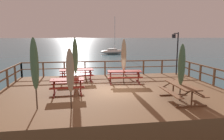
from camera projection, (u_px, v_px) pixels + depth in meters
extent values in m
plane|color=#2D5B6B|center=(114.00, 105.00, 11.62)|extent=(600.00, 600.00, 0.00)
cube|color=brown|center=(114.00, 98.00, 11.55)|extent=(12.30, 9.00, 0.89)
cube|color=brown|center=(105.00, 61.00, 15.55)|extent=(12.00, 0.09, 0.08)
cube|color=brown|center=(105.00, 68.00, 15.63)|extent=(12.00, 0.07, 0.06)
cube|color=brown|center=(22.00, 70.00, 14.79)|extent=(0.10, 0.10, 1.05)
cube|color=brown|center=(43.00, 70.00, 15.00)|extent=(0.10, 0.10, 1.05)
cube|color=brown|center=(64.00, 69.00, 15.21)|extent=(0.10, 0.10, 1.05)
cube|color=brown|center=(85.00, 69.00, 15.43)|extent=(0.10, 0.10, 1.05)
cube|color=brown|center=(105.00, 68.00, 15.64)|extent=(0.10, 0.10, 1.05)
cube|color=brown|center=(125.00, 68.00, 15.85)|extent=(0.10, 0.10, 1.05)
cube|color=brown|center=(143.00, 67.00, 16.06)|extent=(0.10, 0.10, 1.05)
cube|color=brown|center=(162.00, 67.00, 16.27)|extent=(0.10, 0.10, 1.05)
cube|color=brown|center=(180.00, 67.00, 16.49)|extent=(0.10, 0.10, 1.05)
cube|color=brown|center=(7.00, 78.00, 11.96)|extent=(0.10, 0.10, 1.05)
cube|color=brown|center=(15.00, 74.00, 13.37)|extent=(0.10, 0.10, 1.05)
cube|color=brown|center=(22.00, 70.00, 14.79)|extent=(0.10, 0.10, 1.05)
cube|color=brown|center=(215.00, 69.00, 12.15)|extent=(0.09, 8.70, 0.08)
cube|color=brown|center=(214.00, 77.00, 12.23)|extent=(0.07, 8.70, 0.06)
cube|color=brown|center=(214.00, 77.00, 12.24)|extent=(0.10, 0.10, 1.05)
cube|color=brown|center=(200.00, 73.00, 13.65)|extent=(0.10, 0.10, 1.05)
cube|color=brown|center=(189.00, 69.00, 15.07)|extent=(0.10, 0.10, 1.05)
cube|color=brown|center=(180.00, 67.00, 16.49)|extent=(0.10, 0.10, 1.05)
cube|color=maroon|center=(124.00, 71.00, 13.10)|extent=(2.19, 0.95, 0.05)
cube|color=maroon|center=(125.00, 78.00, 12.60)|extent=(2.15, 0.48, 0.04)
cube|color=maroon|center=(123.00, 74.00, 13.71)|extent=(2.15, 0.48, 0.04)
cube|color=maroon|center=(111.00, 82.00, 13.18)|extent=(0.21, 1.40, 0.06)
cylinder|color=maroon|center=(110.00, 77.00, 13.12)|extent=(0.07, 0.07, 0.74)
cylinder|color=maroon|center=(111.00, 74.00, 12.81)|extent=(0.11, 0.63, 0.37)
cylinder|color=maroon|center=(110.00, 73.00, 13.36)|extent=(0.11, 0.63, 0.37)
cube|color=maroon|center=(138.00, 82.00, 13.27)|extent=(0.21, 1.40, 0.06)
cylinder|color=maroon|center=(138.00, 77.00, 13.21)|extent=(0.07, 0.07, 0.74)
cylinder|color=maroon|center=(139.00, 74.00, 12.90)|extent=(0.11, 0.63, 0.37)
cylinder|color=maroon|center=(138.00, 73.00, 13.45)|extent=(0.11, 0.63, 0.37)
cube|color=maroon|center=(76.00, 70.00, 13.61)|extent=(2.23, 0.95, 0.05)
cube|color=maroon|center=(77.00, 76.00, 13.13)|extent=(2.19, 0.47, 0.04)
cube|color=maroon|center=(76.00, 73.00, 14.20)|extent=(2.19, 0.47, 0.04)
cube|color=maroon|center=(63.00, 81.00, 13.52)|extent=(0.20, 1.40, 0.06)
cylinder|color=maroon|center=(63.00, 76.00, 13.47)|extent=(0.07, 0.07, 0.74)
cylinder|color=maroon|center=(62.00, 73.00, 13.16)|extent=(0.11, 0.63, 0.37)
cylinder|color=maroon|center=(62.00, 72.00, 13.70)|extent=(0.11, 0.63, 0.37)
cube|color=maroon|center=(90.00, 80.00, 13.94)|extent=(0.20, 1.40, 0.06)
cylinder|color=maroon|center=(90.00, 75.00, 13.88)|extent=(0.07, 0.07, 0.74)
cylinder|color=maroon|center=(91.00, 72.00, 13.58)|extent=(0.11, 0.63, 0.37)
cylinder|color=maroon|center=(90.00, 71.00, 14.11)|extent=(0.11, 0.63, 0.37)
cube|color=brown|center=(182.00, 85.00, 9.45)|extent=(0.78, 2.13, 0.05)
cube|color=brown|center=(193.00, 91.00, 9.58)|extent=(0.30, 2.12, 0.04)
cube|color=brown|center=(170.00, 92.00, 9.41)|extent=(0.30, 2.12, 0.04)
cube|color=brown|center=(191.00, 106.00, 8.71)|extent=(1.40, 0.09, 0.06)
cylinder|color=brown|center=(192.00, 99.00, 8.65)|extent=(0.07, 0.07, 0.74)
cylinder|color=brown|center=(198.00, 93.00, 8.65)|extent=(0.63, 0.06, 0.37)
cylinder|color=brown|center=(186.00, 94.00, 8.57)|extent=(0.63, 0.06, 0.37)
cube|color=brown|center=(173.00, 95.00, 10.42)|extent=(1.40, 0.09, 0.06)
cylinder|color=brown|center=(173.00, 88.00, 10.37)|extent=(0.07, 0.07, 0.74)
cylinder|color=brown|center=(179.00, 84.00, 10.37)|extent=(0.63, 0.06, 0.37)
cylinder|color=brown|center=(168.00, 84.00, 10.29)|extent=(0.63, 0.06, 0.37)
cube|color=maroon|center=(67.00, 80.00, 10.63)|extent=(1.73, 0.85, 0.05)
cube|color=maroon|center=(67.00, 88.00, 10.14)|extent=(1.71, 0.37, 0.04)
cube|color=maroon|center=(68.00, 83.00, 11.22)|extent=(1.71, 0.37, 0.04)
cube|color=maroon|center=(54.00, 94.00, 10.62)|extent=(0.15, 1.40, 0.06)
cylinder|color=maroon|center=(54.00, 87.00, 10.56)|extent=(0.07, 0.07, 0.74)
cylinder|color=maroon|center=(53.00, 84.00, 10.26)|extent=(0.09, 0.63, 0.37)
cylinder|color=maroon|center=(54.00, 82.00, 10.80)|extent=(0.09, 0.63, 0.37)
cube|color=maroon|center=(81.00, 92.00, 10.88)|extent=(0.15, 1.40, 0.06)
cylinder|color=maroon|center=(81.00, 86.00, 10.82)|extent=(0.07, 0.07, 0.74)
cylinder|color=maroon|center=(81.00, 83.00, 10.51)|extent=(0.09, 0.63, 0.37)
cylinder|color=maroon|center=(80.00, 81.00, 11.06)|extent=(0.09, 0.63, 0.37)
cylinder|color=#4C3828|center=(124.00, 62.00, 12.94)|extent=(0.06, 0.06, 2.62)
ellipsoid|color=#CCB793|center=(124.00, 55.00, 12.86)|extent=(0.32, 0.32, 1.99)
cylinder|color=#7A6E58|center=(124.00, 57.00, 12.88)|extent=(0.21, 0.21, 0.05)
cone|color=#4C3828|center=(124.00, 40.00, 12.71)|extent=(0.10, 0.10, 0.14)
cylinder|color=#4C3828|center=(76.00, 63.00, 13.56)|extent=(0.06, 0.06, 2.41)
ellipsoid|color=#A33328|center=(75.00, 56.00, 13.49)|extent=(0.32, 0.32, 1.83)
cylinder|color=maroon|center=(75.00, 58.00, 13.52)|extent=(0.21, 0.21, 0.05)
cone|color=#4C3828|center=(75.00, 43.00, 13.35)|extent=(0.10, 0.10, 0.14)
cylinder|color=#4C3828|center=(181.00, 74.00, 9.38)|extent=(0.06, 0.06, 2.47)
ellipsoid|color=#4C704C|center=(182.00, 65.00, 9.31)|extent=(0.32, 0.32, 1.88)
cylinder|color=#2D432D|center=(181.00, 68.00, 9.33)|extent=(0.21, 0.21, 0.05)
cone|color=#4C3828|center=(183.00, 45.00, 9.17)|extent=(0.10, 0.10, 0.14)
cylinder|color=#4C3828|center=(75.00, 64.00, 11.98)|extent=(0.06, 0.06, 2.70)
ellipsoid|color=#4C704C|center=(75.00, 56.00, 11.90)|extent=(0.32, 0.32, 2.05)
cylinder|color=#2D432D|center=(75.00, 58.00, 11.92)|extent=(0.21, 0.21, 0.05)
cone|color=#4C3828|center=(75.00, 39.00, 11.74)|extent=(0.10, 0.10, 0.14)
cylinder|color=#4C3828|center=(70.00, 81.00, 8.33)|extent=(0.06, 0.06, 2.35)
ellipsoid|color=tan|center=(70.00, 71.00, 8.26)|extent=(0.32, 0.32, 1.78)
cylinder|color=#71614F|center=(70.00, 74.00, 8.28)|extent=(0.21, 0.21, 0.05)
cone|color=#4C3828|center=(69.00, 50.00, 8.12)|extent=(0.10, 0.10, 0.14)
cylinder|color=#4C3828|center=(35.00, 76.00, 8.24)|extent=(0.06, 0.06, 2.75)
ellipsoid|color=#4C704C|center=(35.00, 64.00, 8.16)|extent=(0.32, 0.32, 2.09)
cylinder|color=#2D432D|center=(35.00, 68.00, 8.18)|extent=(0.21, 0.21, 0.05)
cone|color=#4C3828|center=(33.00, 39.00, 8.00)|extent=(0.10, 0.10, 0.14)
cylinder|color=black|center=(177.00, 54.00, 15.69)|extent=(0.09, 0.09, 3.20)
cylinder|color=black|center=(176.00, 33.00, 15.27)|extent=(0.50, 0.33, 0.06)
cube|color=black|center=(174.00, 36.00, 15.14)|extent=(0.20, 0.20, 0.28)
sphere|color=#F4E08C|center=(174.00, 36.00, 15.14)|extent=(0.14, 0.14, 0.14)
ellipsoid|color=white|center=(114.00, 52.00, 43.78)|extent=(6.22, 3.51, 0.90)
cube|color=silver|center=(112.00, 49.00, 43.56)|extent=(2.05, 1.61, 0.36)
cylinder|color=silver|center=(115.00, 34.00, 43.29)|extent=(0.10, 0.10, 7.00)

